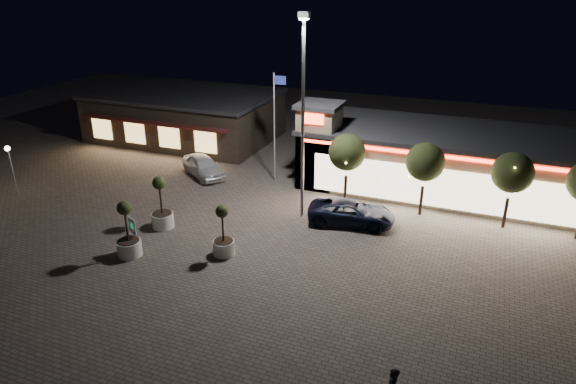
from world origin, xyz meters
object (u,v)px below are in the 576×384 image
at_px(planter_left, 162,212).
at_px(valet_sign, 133,229).
at_px(white_sedan, 203,166).
at_px(planter_mid, 128,239).
at_px(pickup_truck, 352,213).

xyz_separation_m(planter_left, valet_sign, (0.30, -3.13, 0.40)).
xyz_separation_m(white_sedan, planter_left, (2.12, -8.47, 0.22)).
relative_size(white_sedan, valet_sign, 2.30).
distance_m(planter_mid, valet_sign, 0.62).
height_order(planter_left, planter_mid, planter_left).
xyz_separation_m(white_sedan, planter_mid, (2.42, -12.05, 0.21)).
height_order(pickup_truck, planter_left, planter_left).
bearing_deg(pickup_truck, planter_mid, 120.55).
bearing_deg(planter_mid, planter_left, 94.68).
bearing_deg(planter_left, valet_sign, -84.56).
height_order(planter_left, valet_sign, planter_left).
xyz_separation_m(pickup_truck, valet_sign, (-10.25, -7.86, 0.68)).
xyz_separation_m(white_sedan, valet_sign, (2.42, -11.60, 0.62)).
bearing_deg(valet_sign, planter_mid, -90.56).
height_order(pickup_truck, planter_mid, planter_mid).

